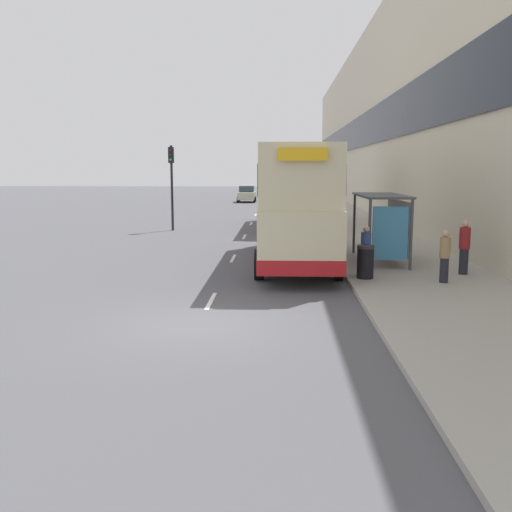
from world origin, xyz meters
The scene contains 23 objects.
ground_plane centered at (0.00, 0.00, 0.00)m, with size 220.00×220.00×0.00m, color #515156.
pavement centered at (6.50, 38.50, 0.07)m, with size 5.00×93.00×0.14m.
terrace_facade centered at (10.49, 38.50, 7.61)m, with size 3.10×93.00×15.24m.
lane_mark_0 centered at (0.00, 2.35, 0.01)m, with size 0.12×2.00×0.01m.
lane_mark_1 centered at (0.00, 9.85, 0.01)m, with size 0.12×2.00×0.01m.
lane_mark_2 centered at (0.00, 17.34, 0.01)m, with size 0.12×2.00×0.01m.
lane_mark_3 centered at (0.00, 24.84, 0.01)m, with size 0.12×2.00×0.01m.
lane_mark_4 centered at (0.00, 32.33, 0.01)m, with size 0.12×2.00×0.01m.
lane_mark_5 centered at (0.00, 39.83, 0.01)m, with size 0.12×2.00×0.01m.
lane_mark_6 centered at (0.00, 47.32, 0.01)m, with size 0.12×2.00×0.01m.
lane_mark_7 centered at (0.00, 54.82, 0.01)m, with size 0.12×2.00×0.01m.
bus_shelter centered at (5.77, 8.30, 1.88)m, with size 1.60×4.20×2.48m.
double_decker_bus_near centered at (2.47, 8.82, 2.28)m, with size 2.85×10.85×4.30m.
double_decker_bus_ahead centered at (2.47, 22.89, 2.29)m, with size 2.85×11.24×4.30m.
car_0 centered at (2.30, 56.26, 0.84)m, with size 1.94×4.50×1.68m.
car_1 centered at (-1.72, 50.31, 0.87)m, with size 2.00×4.21×1.76m.
car_2 centered at (1.93, 62.55, 0.85)m, with size 1.97×3.98×1.71m.
pedestrian_at_shelter centered at (6.39, 10.98, 1.02)m, with size 0.34×0.34×1.71m.
pedestrian_1 centered at (7.86, 5.93, 1.05)m, with size 0.35×0.35×1.77m.
pedestrian_2 centered at (6.83, 4.50, 0.95)m, with size 0.32×0.32×1.59m.
pedestrian_3 centered at (4.60, 5.44, 0.97)m, with size 0.32×0.32×1.63m.
litter_bin centered at (4.55, 5.11, 0.67)m, with size 0.55×0.55×1.05m.
traffic_light_far_kerb centered at (-4.40, 20.41, 3.30)m, with size 0.30×0.32×4.91m.
Camera 1 is at (1.82, -12.66, 3.52)m, focal length 40.00 mm.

